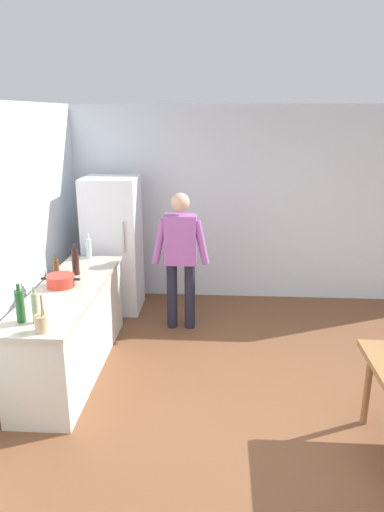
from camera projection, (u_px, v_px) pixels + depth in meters
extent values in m
plane|color=brown|center=(271.00, 422.00, 4.06)|extent=(14.00, 14.00, 0.00)
cube|color=silver|center=(255.00, 205.00, 6.53)|extent=(6.40, 0.12, 2.70)
cube|color=beige|center=(71.00, 330.00, 4.82)|extent=(0.60, 2.12, 0.86)
cube|color=#B2A893|center=(68.00, 290.00, 4.69)|extent=(0.64, 2.20, 0.04)
cube|color=white|center=(113.00, 245.00, 6.20)|extent=(0.70, 0.64, 1.80)
cylinder|color=#B2B2B7|center=(124.00, 237.00, 5.81)|extent=(0.02, 0.02, 0.40)
cylinder|color=#1E1E2D|center=(172.00, 295.00, 5.77)|extent=(0.13, 0.13, 0.84)
cylinder|color=#1E1E2D|center=(190.00, 296.00, 5.76)|extent=(0.13, 0.13, 0.84)
cube|color=#99519E|center=(181.00, 240.00, 5.55)|extent=(0.38, 0.22, 0.60)
sphere|color=tan|center=(180.00, 202.00, 5.42)|extent=(0.22, 0.22, 0.22)
cylinder|color=#99519E|center=(159.00, 242.00, 5.53)|extent=(0.20, 0.09, 0.55)
cylinder|color=#99519E|center=(201.00, 242.00, 5.50)|extent=(0.20, 0.09, 0.55)
cylinder|color=olive|center=(368.00, 387.00, 3.96)|extent=(0.06, 0.06, 0.70)
cylinder|color=red|center=(61.00, 281.00, 4.71)|extent=(0.28, 0.28, 0.12)
cube|color=black|center=(44.00, 278.00, 4.72)|extent=(0.06, 0.03, 0.02)
cube|color=black|center=(77.00, 279.00, 4.69)|extent=(0.06, 0.03, 0.02)
cylinder|color=tan|center=(41.00, 324.00, 3.73)|extent=(0.11, 0.11, 0.14)
cylinder|color=olive|center=(42.00, 307.00, 3.69)|extent=(0.02, 0.05, 0.22)
cylinder|color=olive|center=(42.00, 308.00, 3.68)|extent=(0.02, 0.04, 0.22)
cylinder|color=silver|center=(89.00, 249.00, 5.61)|extent=(0.07, 0.07, 0.24)
cylinder|color=silver|center=(88.00, 237.00, 5.56)|extent=(0.03, 0.03, 0.06)
cylinder|color=gray|center=(35.00, 308.00, 3.87)|extent=(0.06, 0.06, 0.26)
cylinder|color=gray|center=(33.00, 290.00, 3.82)|extent=(0.02, 0.02, 0.06)
cylinder|color=#1E5123|center=(20.00, 306.00, 3.89)|extent=(0.08, 0.08, 0.28)
cylinder|color=#1E5123|center=(18.00, 287.00, 3.84)|extent=(0.03, 0.03, 0.06)
cylinder|color=#5B3314|center=(56.00, 269.00, 4.94)|extent=(0.06, 0.06, 0.20)
cylinder|color=#5B3314|center=(55.00, 257.00, 4.90)|extent=(0.02, 0.02, 0.06)
cylinder|color=black|center=(75.00, 262.00, 5.04)|extent=(0.08, 0.08, 0.28)
cylinder|color=black|center=(74.00, 247.00, 4.98)|extent=(0.03, 0.03, 0.06)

